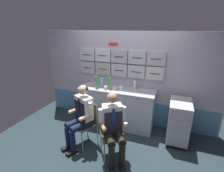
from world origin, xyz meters
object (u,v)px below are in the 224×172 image
at_px(paper_cup_blue, 115,89).
at_px(sparkling_bottle_green, 97,82).
at_px(crew_member_left, 81,114).
at_px(crew_member_right, 113,126).
at_px(service_trolley, 179,120).
at_px(folding_chair_left, 88,119).
at_px(folding_chair_right, 111,128).

bearing_deg(paper_cup_blue, sparkling_bottle_green, -177.19).
relative_size(crew_member_left, crew_member_right, 1.01).
relative_size(service_trolley, folding_chair_left, 1.03).
height_order(folding_chair_left, folding_chair_right, same).
relative_size(service_trolley, crew_member_left, 0.70).
relative_size(folding_chair_left, crew_member_left, 0.68).
bearing_deg(service_trolley, paper_cup_blue, 176.91).
bearing_deg(crew_member_left, folding_chair_left, 63.36).
bearing_deg(crew_member_right, folding_chair_left, 156.43).
bearing_deg(crew_member_left, folding_chair_right, 0.63).
relative_size(folding_chair_left, crew_member_right, 0.69).
bearing_deg(sparkling_bottle_green, folding_chair_left, -79.28).
distance_m(crew_member_right, paper_cup_blue, 1.08).
bearing_deg(crew_member_right, crew_member_left, 169.52).
bearing_deg(service_trolley, folding_chair_left, -158.91).
height_order(folding_chair_left, paper_cup_blue, paper_cup_blue).
bearing_deg(service_trolley, sparkling_bottle_green, 178.35).
bearing_deg(crew_member_left, paper_cup_blue, 66.12).
bearing_deg(crew_member_left, sparkling_bottle_green, 94.05).
height_order(folding_chair_right, sparkling_bottle_green, sparkling_bottle_green).
bearing_deg(paper_cup_blue, service_trolley, -3.09).
bearing_deg(folding_chair_left, crew_member_right, -23.57).
xyz_separation_m(service_trolley, crew_member_left, (-1.75, -0.79, 0.21)).
distance_m(service_trolley, folding_chair_left, 1.80).
height_order(service_trolley, paper_cup_blue, paper_cup_blue).
height_order(folding_chair_right, paper_cup_blue, paper_cup_blue).
height_order(service_trolley, folding_chair_left, service_trolley).
height_order(folding_chair_left, crew_member_left, crew_member_left).
xyz_separation_m(crew_member_left, crew_member_right, (0.70, -0.13, -0.01)).
distance_m(crew_member_right, sparkling_bottle_green, 1.30).
distance_m(folding_chair_left, paper_cup_blue, 0.89).
bearing_deg(crew_member_right, paper_cup_blue, 107.73).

